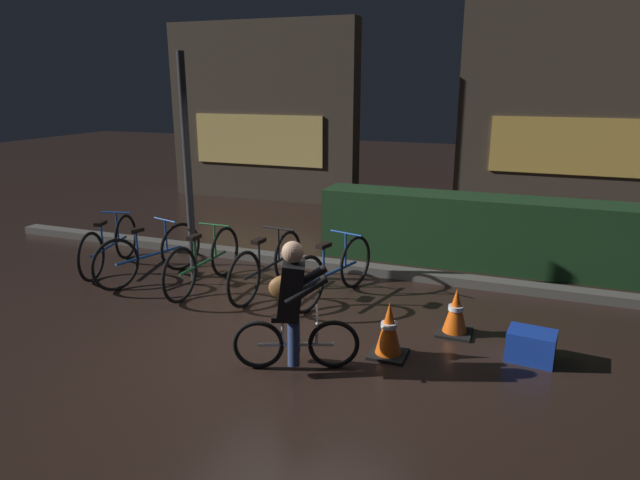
{
  "coord_description": "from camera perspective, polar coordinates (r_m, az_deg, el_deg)",
  "views": [
    {
      "loc": [
        2.35,
        -5.0,
        2.6
      ],
      "look_at": [
        0.2,
        0.6,
        0.9
      ],
      "focal_mm": 31.3,
      "sensor_mm": 36.0,
      "label": 1
    }
  ],
  "objects": [
    {
      "name": "storefront_left",
      "position": [
        12.89,
        -5.92,
        12.8
      ],
      "size": [
        4.43,
        0.54,
        3.89
      ],
      "color": "#42382D",
      "rests_on": "ground"
    },
    {
      "name": "parked_bike_leftmost",
      "position": [
        8.52,
        -20.73,
        -0.51
      ],
      "size": [
        0.52,
        1.66,
        0.78
      ],
      "rotation": [
        0.0,
        0.0,
        1.81
      ],
      "color": "black",
      "rests_on": "ground"
    },
    {
      "name": "cyclist",
      "position": [
        5.16,
        -2.8,
        -6.66
      ],
      "size": [
        1.12,
        0.53,
        1.25
      ],
      "rotation": [
        0.0,
        0.0,
        0.38
      ],
      "color": "black",
      "rests_on": "ground"
    },
    {
      "name": "traffic_cone_near",
      "position": [
        5.55,
        7.06,
        -9.11
      ],
      "size": [
        0.36,
        0.36,
        0.57
      ],
      "color": "black",
      "rests_on": "ground"
    },
    {
      "name": "traffic_cone_far",
      "position": [
        6.14,
        13.7,
        -7.19
      ],
      "size": [
        0.36,
        0.36,
        0.52
      ],
      "color": "black",
      "rests_on": "ground"
    },
    {
      "name": "street_post",
      "position": [
        7.6,
        -13.38,
        7.0
      ],
      "size": [
        0.1,
        0.1,
        2.98
      ],
      "primitive_type": "cylinder",
      "color": "#2D2D33",
      "rests_on": "ground"
    },
    {
      "name": "parked_bike_left_mid",
      "position": [
        7.88,
        -17.02,
        -1.41
      ],
      "size": [
        0.58,
        1.67,
        0.8
      ],
      "rotation": [
        0.0,
        0.0,
        1.28
      ],
      "color": "black",
      "rests_on": "ground"
    },
    {
      "name": "storefront_right",
      "position": [
        12.23,
        25.39,
        13.46
      ],
      "size": [
        4.67,
        0.54,
        4.84
      ],
      "color": "#42382D",
      "rests_on": "ground"
    },
    {
      "name": "parked_bike_center_left",
      "position": [
        7.38,
        -11.81,
        -2.18
      ],
      "size": [
        0.46,
        1.74,
        0.8
      ],
      "rotation": [
        0.0,
        0.0,
        1.55
      ],
      "color": "black",
      "rests_on": "ground"
    },
    {
      "name": "blue_crate",
      "position": [
        5.85,
        20.77,
        -10.07
      ],
      "size": [
        0.47,
        0.36,
        0.3
      ],
      "primitive_type": "cube",
      "rotation": [
        0.0,
        0.0,
        -0.11
      ],
      "color": "#193DB7",
      "rests_on": "ground"
    },
    {
      "name": "parked_bike_right_mid",
      "position": [
        6.86,
        1.27,
        -3.24
      ],
      "size": [
        0.55,
        1.69,
        0.8
      ],
      "rotation": [
        0.0,
        0.0,
        1.3
      ],
      "color": "black",
      "rests_on": "ground"
    },
    {
      "name": "hedge_row",
      "position": [
        8.39,
        16.54,
        0.76
      ],
      "size": [
        4.8,
        0.7,
        1.03
      ],
      "primitive_type": "cube",
      "color": "#19381C",
      "rests_on": "ground"
    },
    {
      "name": "ground_plane",
      "position": [
        6.11,
        -3.82,
        -9.41
      ],
      "size": [
        40.0,
        40.0,
        0.0
      ],
      "primitive_type": "plane",
      "color": "black"
    },
    {
      "name": "sidewalk_curb",
      "position": [
        7.99,
        2.77,
        -2.73
      ],
      "size": [
        12.0,
        0.24,
        0.12
      ],
      "primitive_type": "cube",
      "color": "#56544F",
      "rests_on": "ground"
    },
    {
      "name": "parked_bike_center_right",
      "position": [
        7.1,
        -5.41,
        -2.66
      ],
      "size": [
        0.46,
        1.73,
        0.8
      ],
      "rotation": [
        0.0,
        0.0,
        1.47
      ],
      "color": "black",
      "rests_on": "ground"
    }
  ]
}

